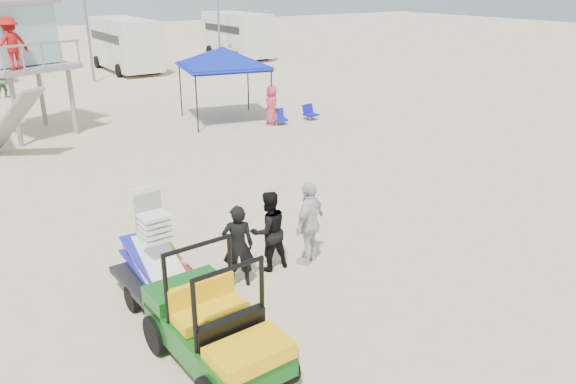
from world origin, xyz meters
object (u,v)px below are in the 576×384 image
utility_cart (215,319)px  surf_trailer (157,262)px  canopy_blue (223,50)px  man_left (238,246)px  lifeguard_tower (15,39)px

utility_cart → surf_trailer: (0.00, 2.34, -0.08)m
utility_cart → canopy_blue: 16.40m
man_left → canopy_blue: bearing=-90.7°
lifeguard_tower → utility_cart: bearing=-91.3°
surf_trailer → man_left: (1.52, -0.30, 0.03)m
utility_cart → canopy_blue: size_ratio=0.67×
utility_cart → lifeguard_tower: (0.38, 16.40, 2.71)m
utility_cart → man_left: utility_cart is taller
utility_cart → man_left: bearing=53.2°
utility_cart → canopy_blue: canopy_blue is taller
utility_cart → canopy_blue: (7.72, 14.33, 2.02)m
surf_trailer → lifeguard_tower: 14.34m
canopy_blue → surf_trailer: bearing=-122.7°
surf_trailer → man_left: size_ratio=1.39×
surf_trailer → man_left: bearing=-11.2°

